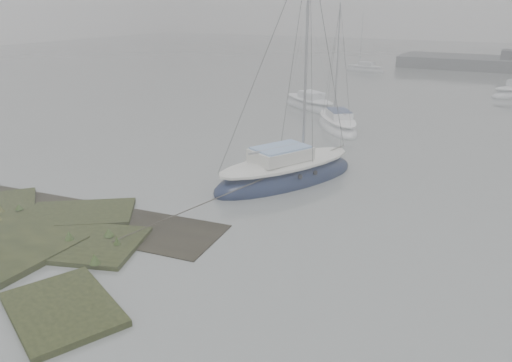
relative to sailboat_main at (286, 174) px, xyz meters
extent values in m
plane|color=slate|center=(-1.49, 18.02, -0.35)|extent=(160.00, 160.00, 0.00)
ellipsoid|color=#101936|center=(0.01, 0.02, -0.21)|extent=(5.85, 8.27, 1.93)
ellipsoid|color=silver|center=(0.01, 0.02, 0.56)|extent=(4.93, 7.12, 0.54)
cube|color=silver|center=(-0.14, -0.29, 1.04)|extent=(2.73, 3.19, 0.57)
cube|color=#8BABD9|center=(-0.14, -0.29, 1.35)|extent=(2.53, 2.94, 0.09)
cylinder|color=#939399|center=(0.46, 0.93, 5.49)|extent=(0.12, 0.12, 9.07)
cylinder|color=#939399|center=(-0.24, -0.49, 1.35)|extent=(1.50, 2.89, 0.10)
ellipsoid|color=white|center=(-1.26, 11.01, -0.24)|extent=(5.11, 6.13, 1.48)
ellipsoid|color=white|center=(-1.26, 11.01, 0.35)|extent=(4.33, 5.26, 0.42)
cube|color=white|center=(-1.11, 10.80, 0.71)|extent=(2.26, 2.45, 0.43)
cube|color=navy|center=(-1.11, 10.80, 0.96)|extent=(2.09, 2.26, 0.07)
cylinder|color=#939399|center=(-1.70, 11.65, 4.12)|extent=(0.10, 0.10, 6.95)
cylinder|color=#939399|center=(-1.01, 10.65, 0.96)|extent=(1.45, 2.04, 0.08)
ellipsoid|color=#B5BBBE|center=(-5.54, 16.64, -0.24)|extent=(6.16, 4.98, 1.47)
ellipsoid|color=silver|center=(-5.54, 16.64, 0.35)|extent=(5.29, 4.22, 0.42)
cube|color=silver|center=(-5.32, 16.50, 0.71)|extent=(2.45, 2.22, 0.43)
cube|color=silver|center=(-5.32, 16.50, 0.95)|extent=(2.26, 2.06, 0.07)
cylinder|color=#939399|center=(-6.19, 17.07, 4.11)|extent=(0.10, 0.10, 6.92)
cylinder|color=#939399|center=(-5.18, 16.40, 0.95)|extent=(2.07, 1.39, 0.08)
ellipsoid|color=silver|center=(-8.00, 40.60, -0.26)|extent=(5.35, 2.68, 1.24)
ellipsoid|color=white|center=(-8.00, 40.60, 0.24)|extent=(4.64, 2.22, 0.35)
cube|color=white|center=(-7.79, 40.55, 0.54)|extent=(1.94, 1.43, 0.37)
cube|color=silver|center=(-7.79, 40.55, 0.75)|extent=(1.78, 1.33, 0.06)
cylinder|color=#939399|center=(-8.64, 40.73, 3.41)|extent=(0.08, 0.08, 5.84)
cylinder|color=#939399|center=(-7.64, 40.53, 0.75)|extent=(2.02, 0.48, 0.07)
camera|label=1|loc=(9.10, -20.30, 7.66)|focal=35.00mm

